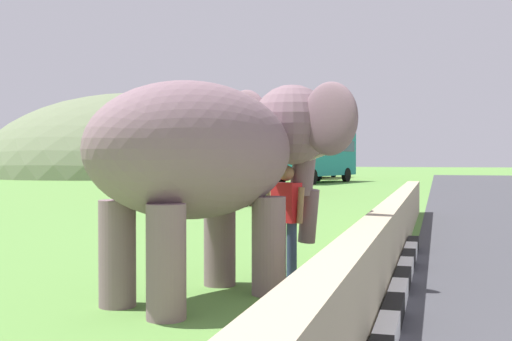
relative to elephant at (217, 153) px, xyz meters
name	(u,v)px	position (x,y,z in m)	size (l,w,h in m)	color
barrier_parapet	(366,273)	(-0.66, -1.96, -1.32)	(28.00, 0.36, 1.00)	tan
elephant	(217,153)	(0.00, 0.00, 0.00)	(4.00, 3.33, 2.82)	slate
person_handler	(286,215)	(1.40, -0.58, -0.90)	(0.39, 0.61, 1.66)	navy
bus_red	(240,151)	(22.97, 6.88, 0.26)	(9.93, 2.93, 3.50)	#B21E1E
bus_teal	(315,153)	(35.62, 5.45, 0.26)	(8.65, 4.73, 3.50)	teal
bus_orange	(313,153)	(45.01, 7.36, 0.26)	(8.27, 2.98, 3.50)	orange
cow_near	(228,178)	(18.09, 5.88, -0.95)	(1.03, 1.92, 1.23)	#473323
cow_mid	(186,185)	(11.48, 5.12, -0.95)	(1.91, 1.11, 1.23)	#473323
cow_far	(258,183)	(14.04, 3.41, -0.95)	(0.90, 1.93, 1.23)	#473323
hill_east	(145,174)	(52.34, 26.31, -1.82)	(36.82, 29.45, 16.36)	#697755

